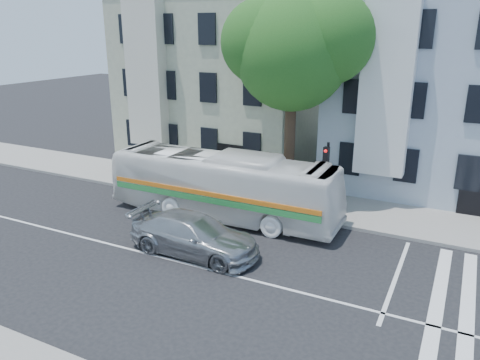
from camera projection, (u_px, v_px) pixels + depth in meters
The scene contains 9 objects.
ground at pixel (206, 269), 17.62m from camera, with size 120.00×120.00×0.00m, color black.
sidewalk_far at pixel (284, 200), 24.40m from camera, with size 80.00×4.00×0.15m, color gray.
building_left at pixel (228, 77), 31.66m from camera, with size 12.00×10.00×11.00m, color #9EA187.
building_right at pixel (453, 88), 25.70m from camera, with size 12.00×10.00×11.00m, color #A1ADBF.
street_tree at pixel (296, 46), 22.61m from camera, with size 7.30×5.90×11.10m.
bus at pixel (223, 185), 22.06m from camera, with size 11.29×2.64×3.14m, color white.
sedan at pixel (194, 235), 18.64m from camera, with size 5.43×2.21×1.58m, color #ACAFB4.
hedge at pixel (214, 193), 24.21m from camera, with size 8.50×0.84×0.70m, color #246621, non-canonical shape.
traffic_signal at pixel (326, 172), 21.24m from camera, with size 0.39×0.51×3.77m.
Camera 1 is at (8.17, -13.50, 8.62)m, focal length 35.00 mm.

